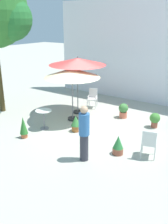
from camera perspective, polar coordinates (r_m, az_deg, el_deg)
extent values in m
plane|color=#ACAC9C|center=(9.81, 0.30, -3.76)|extent=(60.00, 60.00, 0.00)
cube|color=white|center=(13.16, 12.05, 13.40)|extent=(9.17, 0.30, 5.03)
sphere|color=#236A2E|center=(11.23, -16.66, 19.87)|extent=(1.82, 1.82, 1.82)
cylinder|color=#2D2D2D|center=(10.66, -2.57, -1.53)|extent=(0.44, 0.44, 0.08)
cylinder|color=slate|center=(10.31, -2.66, 3.99)|extent=(0.04, 0.04, 2.21)
cone|color=beige|center=(10.09, -2.75, 9.01)|extent=(2.28, 2.28, 0.38)
sphere|color=slate|center=(10.05, -2.77, 10.23)|extent=(0.06, 0.06, 0.06)
cylinder|color=#2D2D2D|center=(11.43, -1.41, 0.03)|extent=(0.44, 0.44, 0.08)
cylinder|color=slate|center=(11.07, -1.46, 5.91)|extent=(0.04, 0.04, 2.50)
cone|color=#E14340|center=(10.84, -1.51, 11.56)|extent=(2.47, 2.47, 0.29)
sphere|color=slate|center=(10.82, -1.52, 12.48)|extent=(0.06, 0.06, 0.06)
cylinder|color=silver|center=(9.63, -9.28, 0.32)|extent=(0.62, 0.62, 0.02)
cylinder|color=slate|center=(9.76, -9.16, -1.79)|extent=(0.06, 0.06, 0.74)
cylinder|color=slate|center=(9.90, -9.04, -3.69)|extent=(0.34, 0.34, 0.03)
cube|color=silver|center=(7.93, 14.74, -6.84)|extent=(0.55, 0.55, 0.04)
cube|color=silver|center=(7.64, 14.77, -5.91)|extent=(0.41, 0.15, 0.44)
cube|color=silver|center=(7.87, 16.28, -6.23)|extent=(0.15, 0.40, 0.03)
cube|color=silver|center=(7.88, 13.37, -5.89)|extent=(0.15, 0.40, 0.03)
cylinder|color=silver|center=(8.22, 16.13, -7.90)|extent=(0.04, 0.04, 0.45)
cylinder|color=silver|center=(8.23, 13.31, -7.57)|extent=(0.04, 0.04, 0.45)
cylinder|color=silver|center=(7.85, 15.93, -9.28)|extent=(0.04, 0.04, 0.45)
cylinder|color=silver|center=(7.87, 12.97, -8.93)|extent=(0.04, 0.04, 0.45)
cube|color=silver|center=(11.98, 1.91, 3.04)|extent=(0.56, 0.58, 0.04)
cube|color=silver|center=(12.11, 2.13, 4.43)|extent=(0.39, 0.18, 0.45)
cube|color=silver|center=(11.98, 1.01, 3.66)|extent=(0.18, 0.40, 0.03)
cube|color=silver|center=(11.91, 2.84, 3.53)|extent=(0.18, 0.40, 0.03)
cylinder|color=silver|center=(11.89, 0.77, 1.74)|extent=(0.04, 0.04, 0.43)
cylinder|color=silver|center=(11.82, 2.63, 1.60)|extent=(0.04, 0.04, 0.43)
cylinder|color=silver|center=(12.28, 1.20, 2.35)|extent=(0.04, 0.04, 0.43)
cylinder|color=silver|center=(12.21, 3.00, 2.22)|extent=(0.04, 0.04, 0.43)
cylinder|color=#CF674B|center=(10.96, 8.97, -0.61)|extent=(0.33, 0.33, 0.27)
cylinder|color=#382819|center=(10.92, 9.00, -0.01)|extent=(0.29, 0.29, 0.02)
sphere|color=#407D3C|center=(10.85, 9.06, 0.90)|extent=(0.41, 0.41, 0.41)
sphere|color=#ED4B31|center=(10.83, 8.38, 1.26)|extent=(0.10, 0.10, 0.10)
sphere|color=#ED4B31|center=(10.94, 9.00, 1.57)|extent=(0.08, 0.08, 0.08)
sphere|color=#ED4B31|center=(10.90, 9.90, 1.40)|extent=(0.07, 0.07, 0.07)
sphere|color=#ED4B31|center=(10.97, 9.09, 1.27)|extent=(0.08, 0.08, 0.08)
cylinder|color=#96503A|center=(8.05, 7.76, -8.85)|extent=(0.34, 0.34, 0.21)
cylinder|color=#382819|center=(8.00, 7.79, -8.26)|extent=(0.30, 0.30, 0.02)
cone|color=#2E7D3B|center=(7.90, 7.87, -6.85)|extent=(0.33, 0.33, 0.42)
cylinder|color=#C0653C|center=(9.29, -13.57, -5.25)|extent=(0.23, 0.23, 0.16)
cylinder|color=#382819|center=(9.26, -13.60, -4.85)|extent=(0.21, 0.21, 0.02)
cone|color=#2D722C|center=(9.13, -13.77, -2.99)|extent=(0.29, 0.29, 0.63)
cylinder|color=#AE6430|center=(9.52, -1.91, -3.78)|extent=(0.31, 0.31, 0.23)
cylinder|color=#382819|center=(9.48, -1.92, -3.19)|extent=(0.27, 0.27, 0.02)
cone|color=#397F3A|center=(9.39, -1.93, -2.02)|extent=(0.36, 0.36, 0.40)
cylinder|color=#9A503A|center=(10.24, 15.83, -2.82)|extent=(0.25, 0.25, 0.22)
cylinder|color=#382819|center=(10.21, 15.89, -2.30)|extent=(0.22, 0.22, 0.02)
sphere|color=#418234|center=(10.14, 15.98, -1.34)|extent=(0.41, 0.41, 0.41)
sphere|color=#D83C6E|center=(10.25, 16.56, -0.88)|extent=(0.10, 0.10, 0.10)
sphere|color=#D83C6E|center=(10.22, 15.68, -0.55)|extent=(0.11, 0.11, 0.11)
cylinder|color=#33333D|center=(7.52, 0.02, -8.11)|extent=(0.26, 0.26, 0.84)
cylinder|color=#3369A8|center=(7.19, 0.03, -2.83)|extent=(0.38, 0.38, 0.67)
sphere|color=tan|center=(7.03, 0.03, 0.51)|extent=(0.23, 0.23, 0.23)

